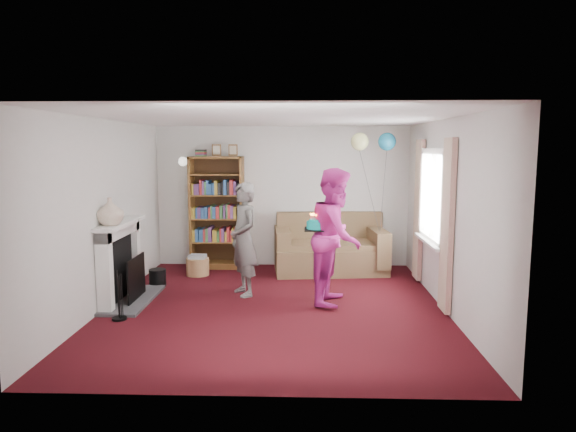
{
  "coord_description": "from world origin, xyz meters",
  "views": [
    {
      "loc": [
        0.4,
        -6.66,
        2.14
      ],
      "look_at": [
        0.16,
        0.6,
        1.15
      ],
      "focal_mm": 32.0,
      "sensor_mm": 36.0,
      "label": 1
    }
  ],
  "objects_px": {
    "person_magenta": "(336,236)",
    "sofa": "(330,250)",
    "person_striped": "(244,239)",
    "bookcase": "(217,213)",
    "birthday_cake": "(317,225)"
  },
  "relations": [
    {
      "from": "sofa",
      "to": "person_striped",
      "type": "bearing_deg",
      "value": -136.73
    },
    {
      "from": "person_striped",
      "to": "sofa",
      "type": "bearing_deg",
      "value": 110.53
    },
    {
      "from": "person_magenta",
      "to": "birthday_cake",
      "type": "relative_size",
      "value": 5.57
    },
    {
      "from": "bookcase",
      "to": "sofa",
      "type": "height_order",
      "value": "bookcase"
    },
    {
      "from": "person_striped",
      "to": "birthday_cake",
      "type": "height_order",
      "value": "person_striped"
    },
    {
      "from": "person_magenta",
      "to": "sofa",
      "type": "bearing_deg",
      "value": 12.96
    },
    {
      "from": "bookcase",
      "to": "birthday_cake",
      "type": "height_order",
      "value": "bookcase"
    },
    {
      "from": "person_striped",
      "to": "person_magenta",
      "type": "bearing_deg",
      "value": 47.69
    },
    {
      "from": "sofa",
      "to": "person_striped",
      "type": "height_order",
      "value": "person_striped"
    },
    {
      "from": "bookcase",
      "to": "person_striped",
      "type": "relative_size",
      "value": 1.34
    },
    {
      "from": "bookcase",
      "to": "birthday_cake",
      "type": "distance_m",
      "value": 2.7
    },
    {
      "from": "bookcase",
      "to": "birthday_cake",
      "type": "relative_size",
      "value": 6.54
    },
    {
      "from": "bookcase",
      "to": "sofa",
      "type": "bearing_deg",
      "value": -6.5
    },
    {
      "from": "person_magenta",
      "to": "birthday_cake",
      "type": "xyz_separation_m",
      "value": [
        -0.27,
        -0.03,
        0.16
      ]
    },
    {
      "from": "person_striped",
      "to": "bookcase",
      "type": "bearing_deg",
      "value": 172.88
    }
  ]
}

